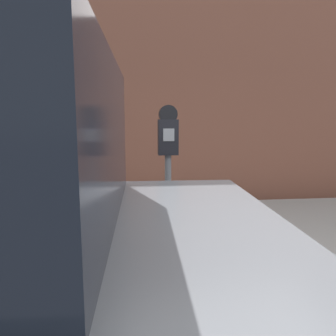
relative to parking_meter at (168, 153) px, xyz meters
The scene contains 3 objects.
sidewalk 1.51m from the parking_meter, 84.83° to the left, with size 24.00×2.80×0.14m.
building_facade 3.19m from the parking_meter, 88.33° to the left, with size 24.00×0.30×5.29m.
parking_meter is the anchor object (origin of this frame).
Camera 1 is at (-0.43, -1.91, 1.60)m, focal length 35.00 mm.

